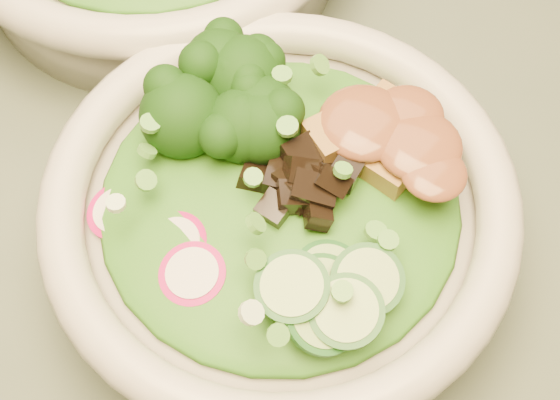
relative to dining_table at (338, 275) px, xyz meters
The scene contains 10 objects.
dining_table is the anchor object (origin of this frame).
salad_bowl 0.16m from the dining_table, 106.10° to the right, with size 0.27×0.27×0.07m.
lettuce_bed 0.18m from the dining_table, 106.10° to the right, with size 0.20×0.20×0.02m, color #1A6415.
broccoli_florets 0.21m from the dining_table, 159.17° to the right, with size 0.08×0.07×0.04m, color black, non-canonical shape.
radish_slices 0.22m from the dining_table, 110.20° to the right, with size 0.11×0.04×0.02m, color #B60E5A, non-canonical shape.
cucumber_slices 0.21m from the dining_table, 62.83° to the right, with size 0.07×0.07×0.04m, color #98C16B, non-canonical shape.
mushroom_heap 0.19m from the dining_table, 103.28° to the right, with size 0.07×0.07×0.04m, color black, non-canonical shape.
tofu_cubes 0.19m from the dining_table, 11.77° to the left, with size 0.09×0.06×0.04m, color olive, non-canonical shape.
peanut_sauce 0.20m from the dining_table, 11.77° to the left, with size 0.07×0.06×0.02m, color brown.
scallion_garnish 0.21m from the dining_table, 106.10° to the right, with size 0.19×0.19×0.02m, color #559C37, non-canonical shape.
Camera 1 is at (0.12, -0.22, 1.19)m, focal length 50.00 mm.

